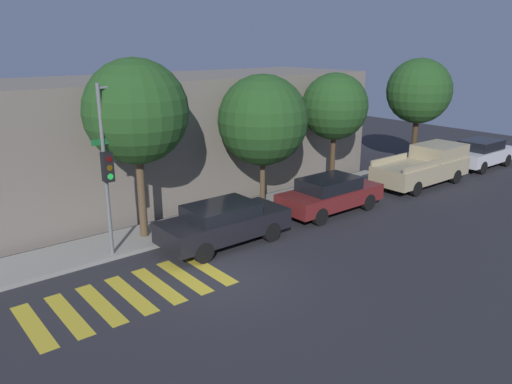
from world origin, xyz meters
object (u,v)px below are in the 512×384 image
Objects in this scene: traffic_light_pole at (119,148)px; tree_midblock at (263,120)px; sedan_near_corner at (224,222)px; pickup_truck at (425,166)px; tree_near_corner at (136,112)px; tree_far_end at (335,107)px; tree_behind_truck at (419,91)px; sedan_middle at (330,194)px; sedan_far_end at (481,153)px.

tree_midblock is (6.45, 0.83, 0.13)m from traffic_light_pole.
pickup_truck reaches higher than sedan_near_corner.
sedan_near_corner is 4.67m from tree_near_corner.
pickup_truck is (14.94, -1.27, -2.64)m from traffic_light_pole.
tree_near_corner reaches higher than sedan_near_corner.
sedan_near_corner is 0.84× the size of pickup_truck.
pickup_truck is at bearing 0.00° from sedan_near_corner.
tree_near_corner is 9.61m from tree_far_end.
traffic_light_pole is 4.26m from sedan_near_corner.
traffic_light_pole is at bearing -175.52° from tree_far_end.
pickup_truck is at bearing -4.86° from traffic_light_pole.
pickup_truck is at bearing -8.61° from tree_near_corner.
tree_far_end is 6.45m from tree_behind_truck.
sedan_middle is 0.85× the size of pickup_truck.
tree_near_corner is 5.46m from tree_midblock.
tree_behind_truck is at bearing 0.00° from tree_far_end.
sedan_near_corner is at bearing -148.80° from tree_midblock.
tree_near_corner is at bearing 173.78° from sedan_far_end.
tree_far_end is (-4.30, 2.11, 2.97)m from pickup_truck.
sedan_near_corner is 5.00m from tree_midblock.
pickup_truck is 5.64m from tree_far_end.
tree_behind_truck reaches higher than tree_midblock.
tree_near_corner reaches higher than tree_midblock.
tree_behind_truck is at bearing 147.27° from sedan_far_end.
tree_behind_truck is at bearing 2.79° from traffic_light_pole.
sedan_middle is at bearing -16.27° from tree_near_corner.
pickup_truck is 0.91× the size of tree_behind_truck.
tree_behind_truck is (14.11, 2.11, 3.41)m from sedan_near_corner.
traffic_light_pole reaches higher than pickup_truck.
sedan_near_corner is at bearing 180.00° from sedan_middle.
tree_near_corner is at bearing 132.53° from sedan_near_corner.
sedan_middle is at bearing 0.00° from sedan_near_corner.
sedan_far_end is 19.77m from tree_near_corner.
tree_midblock is at bearing 171.39° from sedan_far_end.
traffic_light_pole reaches higher than sedan_near_corner.
sedan_far_end is at bearing -3.57° from traffic_light_pole.
sedan_far_end is at bearing -6.22° from tree_near_corner.
sedan_near_corner is 0.77× the size of tree_behind_truck.
traffic_light_pole is at bearing -177.21° from tree_behind_truck.
sedan_middle is 0.77× the size of tree_behind_truck.
tree_near_corner is (-13.90, 2.11, 3.55)m from pickup_truck.
sedan_near_corner is (2.98, -1.27, -2.78)m from traffic_light_pole.
traffic_light_pole is 8.80m from sedan_middle.
tree_midblock is 1.02× the size of tree_far_end.
traffic_light_pole is at bearing -172.64° from tree_midblock.
pickup_truck is 9.18m from tree_midblock.
tree_near_corner is at bearing 180.00° from tree_midblock.
tree_midblock is at bearing 31.20° from sedan_near_corner.
sedan_near_corner is at bearing 180.00° from sedan_far_end.
traffic_light_pole reaches higher than tree_far_end.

